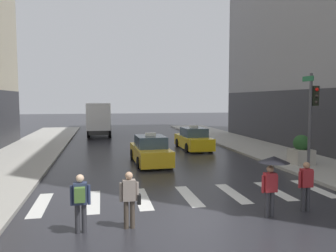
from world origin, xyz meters
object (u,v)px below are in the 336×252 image
(pedestrian_with_umbrella, at_px, (272,170))
(pedestrian_plain_coat, at_px, (306,183))
(traffic_light_pole, at_px, (312,109))
(pedestrian_with_handbag, at_px, (130,196))
(taxi_second, at_px, (193,140))
(taxi_lead, at_px, (150,151))
(planter_near_corner, at_px, (301,151))
(box_truck, at_px, (100,118))
(pedestrian_with_backpack, at_px, (80,199))

(pedestrian_with_umbrella, distance_m, pedestrian_plain_coat, 1.53)
(traffic_light_pole, relative_size, pedestrian_with_handbag, 2.91)
(taxi_second, height_order, pedestrian_with_handbag, taxi_second)
(pedestrian_with_umbrella, bearing_deg, taxi_lead, 104.66)
(taxi_lead, height_order, pedestrian_plain_coat, taxi_lead)
(taxi_second, bearing_deg, pedestrian_plain_coat, -90.46)
(pedestrian_with_umbrella, xyz_separation_m, pedestrian_plain_coat, (1.39, 0.29, -0.58))
(taxi_second, relative_size, planter_near_corner, 2.86)
(box_truck, xyz_separation_m, pedestrian_with_handbag, (0.93, -24.71, -0.92))
(traffic_light_pole, height_order, taxi_lead, traffic_light_pole)
(pedestrian_with_backpack, distance_m, pedestrian_plain_coat, 7.21)
(traffic_light_pole, height_order, planter_near_corner, traffic_light_pole)
(taxi_lead, height_order, pedestrian_with_backpack, taxi_lead)
(box_truck, height_order, pedestrian_with_backpack, box_truck)
(traffic_light_pole, xyz_separation_m, pedestrian_plain_coat, (-3.32, -4.55, -2.32))
(taxi_second, height_order, pedestrian_plain_coat, taxi_second)
(box_truck, height_order, pedestrian_with_umbrella, box_truck)
(box_truck, distance_m, pedestrian_with_backpack, 24.82)
(traffic_light_pole, distance_m, pedestrian_with_umbrella, 6.97)
(pedestrian_plain_coat, height_order, planter_near_corner, planter_near_corner)
(pedestrian_with_umbrella, relative_size, planter_near_corner, 1.21)
(taxi_second, bearing_deg, planter_near_corner, -60.22)
(traffic_light_pole, height_order, taxi_second, traffic_light_pole)
(pedestrian_with_handbag, height_order, planter_near_corner, planter_near_corner)
(taxi_lead, height_order, taxi_second, same)
(taxi_lead, height_order, box_truck, box_truck)
(taxi_second, bearing_deg, pedestrian_with_backpack, -116.96)
(taxi_second, bearing_deg, pedestrian_with_umbrella, -96.00)
(pedestrian_with_handbag, bearing_deg, taxi_lead, 78.07)
(taxi_lead, relative_size, pedestrian_with_handbag, 2.78)
(taxi_lead, bearing_deg, pedestrian_with_backpack, -109.38)
(pedestrian_with_backpack, bearing_deg, planter_near_corner, 31.90)
(traffic_light_pole, bearing_deg, pedestrian_with_handbag, -152.02)
(pedestrian_with_handbag, bearing_deg, pedestrian_plain_coat, 3.13)
(box_truck, distance_m, pedestrian_with_umbrella, 25.26)
(pedestrian_with_backpack, bearing_deg, taxi_lead, 70.62)
(taxi_second, bearing_deg, traffic_light_pole, -71.16)
(pedestrian_with_backpack, bearing_deg, pedestrian_with_umbrella, 1.22)
(traffic_light_pole, height_order, pedestrian_plain_coat, traffic_light_pole)
(taxi_lead, xyz_separation_m, pedestrian_with_handbag, (-1.99, -9.43, 0.21))
(pedestrian_with_umbrella, relative_size, pedestrian_plain_coat, 1.18)
(pedestrian_with_umbrella, bearing_deg, pedestrian_with_handbag, -179.66)
(box_truck, distance_m, pedestrian_with_handbag, 24.74)
(taxi_second, height_order, planter_near_corner, taxi_second)
(pedestrian_with_umbrella, bearing_deg, box_truck, 102.29)
(pedestrian_with_umbrella, height_order, pedestrian_plain_coat, pedestrian_with_umbrella)
(taxi_lead, bearing_deg, taxi_second, 50.74)
(taxi_lead, xyz_separation_m, box_truck, (-2.92, 15.27, 1.13))
(traffic_light_pole, relative_size, pedestrian_plain_coat, 2.91)
(taxi_lead, relative_size, box_truck, 0.61)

